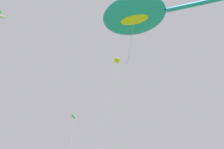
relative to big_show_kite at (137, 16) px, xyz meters
name	(u,v)px	position (x,y,z in m)	size (l,w,h in m)	color
big_show_kite	(137,16)	(0.00, 0.00, 0.00)	(9.10, 12.81, 15.66)	#1E8CBF
small_kite_stunt_black	(73,124)	(7.05, 22.69, -0.01)	(1.58, 4.00, 16.82)	green
small_kite_streamer_purple	(0,19)	(-9.01, 14.25, 6.63)	(1.55, 4.10, 22.35)	white
small_kite_diamond_red	(117,59)	(9.14, 13.08, 9.20)	(4.48, 2.89, 25.04)	yellow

